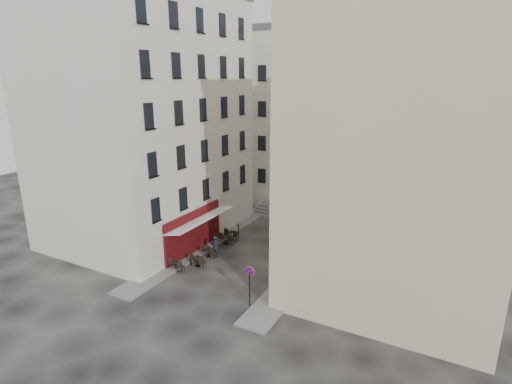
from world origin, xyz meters
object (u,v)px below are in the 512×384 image
Objects in this scene: bistro_table_b at (198,260)px; pedestrian at (215,247)px; no_parking_sign at (249,278)px; bistro_table_a at (176,265)px.

pedestrian reaches higher than bistro_table_b.
pedestrian is at bearing 135.01° from no_parking_sign.
pedestrian is at bearing 69.93° from bistro_table_a.
pedestrian is (0.26, 1.96, 0.41)m from bistro_table_b.
bistro_table_b is at bearing 54.74° from bistro_table_a.
bistro_table_a is 0.76× the size of pedestrian.
no_parking_sign is 1.48× the size of pedestrian.
bistro_table_b is (0.95, 1.34, -0.00)m from bistro_table_a.
bistro_table_b is 2.02m from pedestrian.
bistro_table_a is 3.54m from pedestrian.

